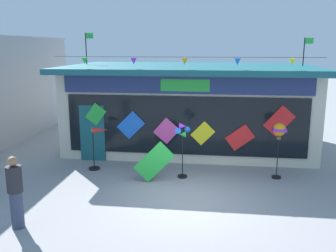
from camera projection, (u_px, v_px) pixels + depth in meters
name	position (u px, v px, depth m)	size (l,w,h in m)	color
ground_plane	(187.00, 200.00, 9.86)	(80.00, 80.00, 0.00)	gray
kite_shop_building	(190.00, 105.00, 15.01)	(9.54, 5.85, 4.56)	beige
wind_spinner_far_left	(98.00, 144.00, 12.11)	(0.70, 0.37, 1.43)	black
wind_spinner_left	(183.00, 138.00, 11.25)	(0.45, 0.30, 1.75)	black
wind_spinner_center_left	(279.00, 133.00, 11.18)	(0.40, 0.40, 1.75)	black
person_near_camera	(15.00, 192.00, 8.18)	(0.34, 0.34, 1.68)	#333D56
display_kite_on_ground	(154.00, 162.00, 11.06)	(0.63, 0.03, 1.15)	green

